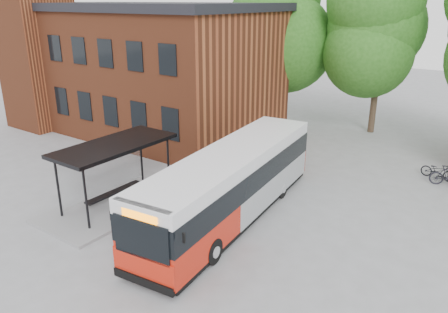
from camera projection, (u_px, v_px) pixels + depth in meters
The scene contains 7 objects.
ground at pixel (212, 223), 18.01m from camera, with size 100.00×100.00×0.00m, color gray.
station_building at pixel (141, 67), 30.57m from camera, with size 18.40×10.40×8.50m, color brown, non-canonical shape.
bus_shelter at pixel (117, 174), 19.22m from camera, with size 3.60×7.00×2.90m, color black, non-canonical shape.
tree_0 at pixel (279, 46), 31.66m from camera, with size 7.92×7.92×11.00m, color #235817, non-canonical shape.
tree_1 at pixel (379, 56), 28.68m from camera, with size 7.92×7.92×10.40m, color #235817, non-canonical shape.
city_bus at pixel (232, 185), 18.02m from camera, with size 2.48×11.64×2.96m, color red, non-canonical shape.
bicycle_0 at pixel (438, 171), 22.33m from camera, with size 0.59×1.69×0.89m, color black.
Camera 1 is at (9.73, -12.72, 8.70)m, focal length 35.00 mm.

